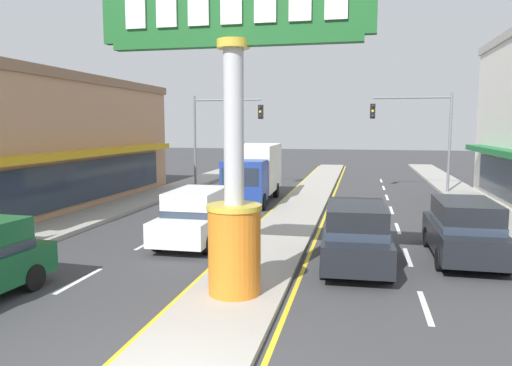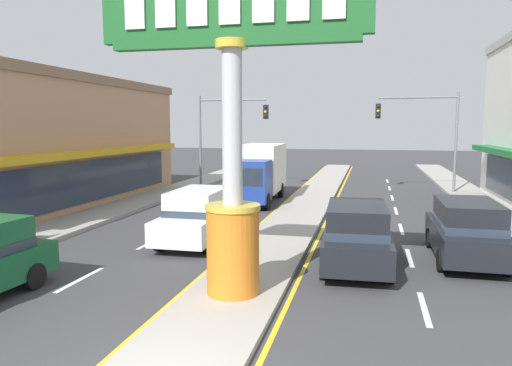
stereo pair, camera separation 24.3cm
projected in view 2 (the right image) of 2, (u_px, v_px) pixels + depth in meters
median_strip at (306, 206)px, 24.82m from camera, size 2.36×52.00×0.14m
sidewalk_left at (130, 205)px, 24.96m from camera, size 2.34×60.00×0.18m
sidewalk_right at (505, 221)px, 20.82m from camera, size 2.34×60.00×0.18m
lane_markings at (303, 211)px, 23.52m from camera, size 9.10×52.00×0.01m
district_sign at (232, 142)px, 11.25m from camera, size 6.40×1.33×7.55m
storefront_left at (11, 142)px, 24.73m from camera, size 10.52×19.34×6.73m
traffic_light_left_side at (225, 125)px, 32.14m from camera, size 4.86×0.46×6.20m
traffic_light_right_side at (426, 125)px, 29.13m from camera, size 4.86×0.46×6.20m
box_truck_near_right_lane at (259, 171)px, 26.72m from camera, size 2.41×6.97×3.12m
suv_far_right_lane at (198, 215)px, 17.30m from camera, size 2.01×4.62×1.90m
suv_mid_left_lane at (356, 235)px, 14.20m from camera, size 2.11×4.67×1.90m
suv_far_left_oncoming at (466, 230)px, 14.82m from camera, size 1.97×4.60×1.90m
street_bench at (15, 231)px, 16.28m from camera, size 0.48×1.60×0.88m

